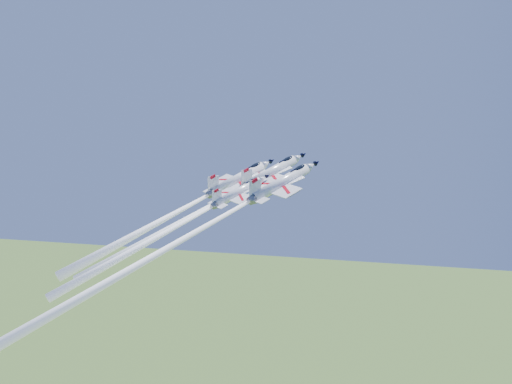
% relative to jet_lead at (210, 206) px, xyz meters
% --- Properties ---
extents(jet_lead, '(28.08, 33.54, 36.14)m').
position_rel_jet_lead_xyz_m(jet_lead, '(0.00, 0.00, 0.00)').
color(jet_lead, white).
extents(jet_left, '(26.49, 31.51, 32.56)m').
position_rel_jet_lead_xyz_m(jet_left, '(-5.74, -0.02, -0.75)').
color(jet_left, white).
extents(jet_right, '(37.41, 45.46, 57.34)m').
position_rel_jet_lead_xyz_m(jet_right, '(-3.07, -15.39, -4.87)').
color(jet_right, white).
extents(jet_slot, '(24.09, 28.91, 32.66)m').
position_rel_jet_lead_xyz_m(jet_slot, '(-3.63, -9.32, -2.30)').
color(jet_slot, white).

